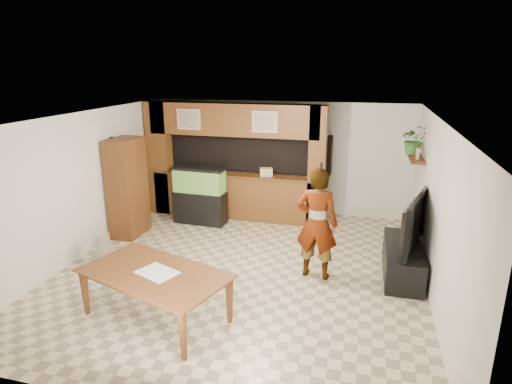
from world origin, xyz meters
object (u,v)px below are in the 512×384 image
(television, at_px, (407,221))
(dining_table, at_px, (154,297))
(aquarium, at_px, (200,196))
(pantry_cabinet, at_px, (127,188))
(person, at_px, (317,223))

(television, relative_size, dining_table, 0.74)
(aquarium, relative_size, television, 0.85)
(aquarium, bearing_deg, pantry_cabinet, -136.85)
(television, distance_m, person, 1.47)
(person, bearing_deg, aquarium, -28.96)
(pantry_cabinet, relative_size, dining_table, 0.99)
(television, bearing_deg, pantry_cabinet, 100.48)
(person, xyz_separation_m, dining_table, (-1.98, -1.84, -0.58))
(pantry_cabinet, relative_size, aquarium, 1.58)
(person, bearing_deg, television, -158.80)
(dining_table, bearing_deg, pantry_cabinet, 143.91)
(television, xyz_separation_m, dining_table, (-3.39, -2.25, -0.61))
(aquarium, distance_m, person, 3.36)
(aquarium, relative_size, person, 0.68)
(pantry_cabinet, bearing_deg, dining_table, -54.31)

